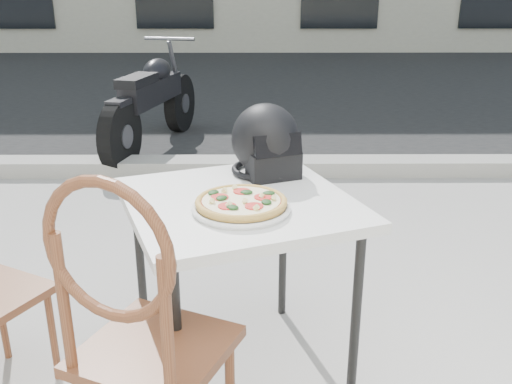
{
  "coord_description": "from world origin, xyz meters",
  "views": [
    {
      "loc": [
        -0.09,
        -1.35,
        1.47
      ],
      "look_at": [
        -0.08,
        0.48,
        0.78
      ],
      "focal_mm": 40.0,
      "sensor_mm": 36.0,
      "label": 1
    }
  ],
  "objects_px": {
    "cafe_chair_main": "(138,325)",
    "pizza": "(241,202)",
    "helmet": "(266,143)",
    "motorcycle": "(153,103)",
    "cafe_table_main": "(239,215)",
    "plate": "(241,208)"
  },
  "relations": [
    {
      "from": "pizza",
      "to": "cafe_chair_main",
      "type": "relative_size",
      "value": 0.32
    },
    {
      "from": "pizza",
      "to": "cafe_chair_main",
      "type": "xyz_separation_m",
      "value": [
        -0.28,
        -0.45,
        -0.19
      ]
    },
    {
      "from": "cafe_table_main",
      "to": "cafe_chair_main",
      "type": "xyz_separation_m",
      "value": [
        -0.27,
        -0.57,
        -0.09
      ]
    },
    {
      "from": "cafe_table_main",
      "to": "cafe_chair_main",
      "type": "height_order",
      "value": "cafe_chair_main"
    },
    {
      "from": "cafe_chair_main",
      "to": "pizza",
      "type": "bearing_deg",
      "value": -97.52
    },
    {
      "from": "pizza",
      "to": "motorcycle",
      "type": "bearing_deg",
      "value": 104.58
    },
    {
      "from": "cafe_chair_main",
      "to": "motorcycle",
      "type": "xyz_separation_m",
      "value": [
        -0.58,
        3.76,
        -0.16
      ]
    },
    {
      "from": "plate",
      "to": "cafe_chair_main",
      "type": "relative_size",
      "value": 0.42
    },
    {
      "from": "cafe_table_main",
      "to": "pizza",
      "type": "xyz_separation_m",
      "value": [
        0.01,
        -0.12,
        0.1
      ]
    },
    {
      "from": "pizza",
      "to": "cafe_chair_main",
      "type": "height_order",
      "value": "cafe_chair_main"
    },
    {
      "from": "helmet",
      "to": "motorcycle",
      "type": "height_order",
      "value": "helmet"
    },
    {
      "from": "plate",
      "to": "helmet",
      "type": "relative_size",
      "value": 1.19
    },
    {
      "from": "helmet",
      "to": "motorcycle",
      "type": "xyz_separation_m",
      "value": [
        -0.95,
        2.91,
        -0.44
      ]
    },
    {
      "from": "cafe_table_main",
      "to": "helmet",
      "type": "xyz_separation_m",
      "value": [
        0.1,
        0.28,
        0.19
      ]
    },
    {
      "from": "pizza",
      "to": "helmet",
      "type": "height_order",
      "value": "helmet"
    },
    {
      "from": "plate",
      "to": "pizza",
      "type": "bearing_deg",
      "value": 77.81
    },
    {
      "from": "cafe_table_main",
      "to": "pizza",
      "type": "bearing_deg",
      "value": -84.55
    },
    {
      "from": "cafe_table_main",
      "to": "helmet",
      "type": "relative_size",
      "value": 2.74
    },
    {
      "from": "cafe_table_main",
      "to": "plate",
      "type": "height_order",
      "value": "plate"
    },
    {
      "from": "plate",
      "to": "cafe_chair_main",
      "type": "height_order",
      "value": "cafe_chair_main"
    },
    {
      "from": "plate",
      "to": "helmet",
      "type": "xyz_separation_m",
      "value": [
        0.09,
        0.4,
        0.11
      ]
    },
    {
      "from": "pizza",
      "to": "helmet",
      "type": "bearing_deg",
      "value": 76.96
    }
  ]
}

